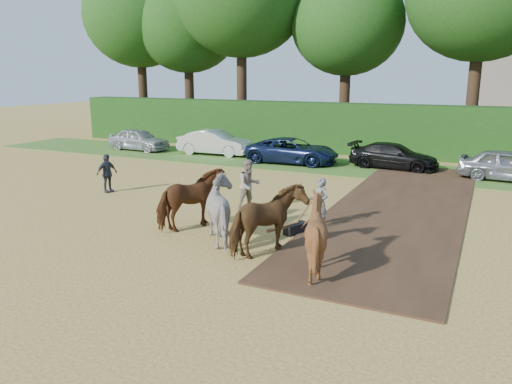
% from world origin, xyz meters
% --- Properties ---
extents(ground, '(120.00, 120.00, 0.00)m').
position_xyz_m(ground, '(0.00, 0.00, 0.00)').
color(ground, gold).
rests_on(ground, ground).
extents(earth_strip, '(4.50, 17.00, 0.05)m').
position_xyz_m(earth_strip, '(1.50, 7.00, 0.03)').
color(earth_strip, '#472D1C').
rests_on(earth_strip, ground).
extents(grass_verge, '(50.00, 5.00, 0.03)m').
position_xyz_m(grass_verge, '(0.00, 14.00, 0.01)').
color(grass_verge, '#38601E').
rests_on(grass_verge, ground).
extents(hedgerow, '(46.00, 1.60, 3.00)m').
position_xyz_m(hedgerow, '(0.00, 18.50, 1.50)').
color(hedgerow, '#14380F').
rests_on(hedgerow, ground).
extents(spectator_near, '(1.08, 1.12, 1.82)m').
position_xyz_m(spectator_near, '(-3.30, 4.34, 0.91)').
color(spectator_near, '#C4B19A').
rests_on(spectator_near, ground).
extents(spectator_far, '(0.61, 0.99, 1.57)m').
position_xyz_m(spectator_far, '(-9.72, 4.36, 0.78)').
color(spectator_far, '#292E37').
rests_on(spectator_far, ground).
extents(plough_team, '(6.51, 4.92, 1.87)m').
position_xyz_m(plough_team, '(-1.61, 0.86, 0.93)').
color(plough_team, '#5B3116').
rests_on(plough_team, ground).
extents(parked_cars, '(41.13, 3.53, 1.48)m').
position_xyz_m(parked_cars, '(3.89, 13.95, 0.70)').
color(parked_cars, '#B9BAC0').
rests_on(parked_cars, ground).
extents(treeline, '(48.70, 10.60, 14.21)m').
position_xyz_m(treeline, '(-1.69, 21.69, 8.97)').
color(treeline, '#382616').
rests_on(treeline, ground).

